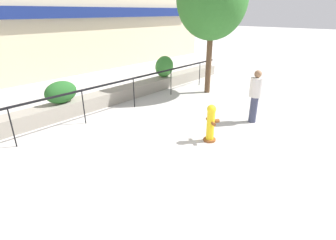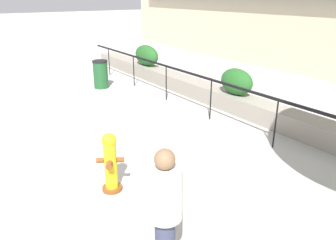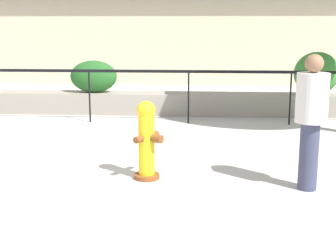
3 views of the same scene
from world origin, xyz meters
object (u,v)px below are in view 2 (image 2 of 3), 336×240
(hedge_bush_1, at_px, (237,82))
(fire_hydrant, at_px, (110,162))
(pedestrian, at_px, (165,209))
(trash_bin, at_px, (101,74))
(hedge_bush_0, at_px, (147,55))

(hedge_bush_1, xyz_separation_m, fire_hydrant, (1.81, -4.85, -0.33))
(pedestrian, height_order, trash_bin, pedestrian)
(hedge_bush_1, relative_size, trash_bin, 1.11)
(hedge_bush_1, relative_size, pedestrian, 0.65)
(hedge_bush_0, distance_m, fire_hydrant, 8.39)
(hedge_bush_1, distance_m, fire_hydrant, 5.18)
(hedge_bush_1, height_order, pedestrian, pedestrian)
(fire_hydrant, bearing_deg, pedestrian, -7.89)
(pedestrian, bearing_deg, trash_bin, 161.10)
(hedge_bush_1, distance_m, trash_bin, 5.12)
(hedge_bush_0, relative_size, hedge_bush_1, 1.30)
(hedge_bush_0, bearing_deg, pedestrian, -29.88)
(fire_hydrant, bearing_deg, hedge_bush_1, 110.46)
(hedge_bush_1, bearing_deg, hedge_bush_0, 180.00)
(hedge_bush_0, relative_size, pedestrian, 0.84)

